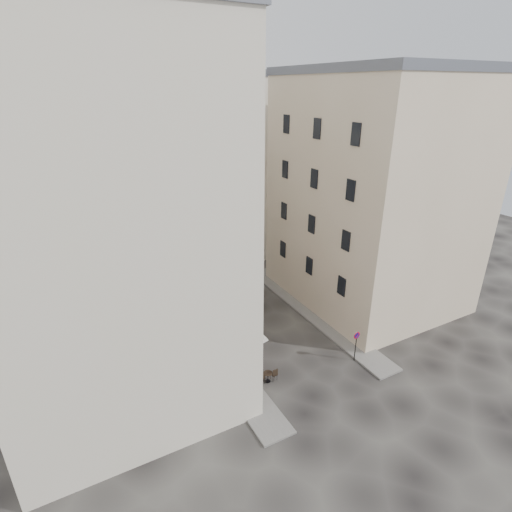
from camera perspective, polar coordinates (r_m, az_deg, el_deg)
ground at (r=29.46m, az=3.94°, el=-12.74°), size 90.00×90.00×0.00m
sidewalk_left at (r=30.75m, az=-7.38°, el=-11.05°), size 2.00×22.00×0.12m
sidewalk_right at (r=33.65m, az=7.80°, el=-7.80°), size 2.00×18.00×0.12m
building_left at (r=24.20m, az=-21.14°, el=4.90°), size 12.20×16.20×20.60m
building_right at (r=34.19m, az=16.46°, el=8.79°), size 12.20×14.20×18.60m
building_back at (r=41.61m, az=-11.16°, el=11.73°), size 18.20×10.20×18.60m
cafe_storefront at (r=27.47m, az=-4.89°, el=-10.97°), size 1.74×7.30×3.50m
stone_steps at (r=38.94m, az=-5.85°, el=-2.61°), size 9.00×3.15×0.80m
bollard_near at (r=27.15m, az=-0.91°, el=-14.87°), size 0.12×0.12×0.98m
bollard_mid at (r=29.71m, az=-4.07°, el=-11.16°), size 0.12×0.12×0.98m
bollard_far at (r=32.45m, az=-6.65°, el=-8.04°), size 0.12×0.12×0.98m
no_parking_sign at (r=27.99m, az=14.15°, el=-11.63°), size 0.52×0.10×2.27m
bistro_table_a at (r=26.20m, az=1.66°, el=-16.74°), size 1.24×0.58×0.87m
bistro_table_b at (r=27.62m, az=-1.22°, el=-14.42°), size 1.13×0.53×0.79m
bistro_table_c at (r=29.07m, az=-2.69°, el=-12.23°), size 1.20×0.56×0.84m
bistro_table_d at (r=29.79m, az=-4.43°, el=-11.16°), size 1.36×0.64×0.96m
bistro_table_e at (r=31.01m, az=-4.60°, el=-9.62°), size 1.39×0.65×0.98m
pedestrian at (r=29.43m, az=-2.25°, el=-10.57°), size 0.74×0.56×1.84m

